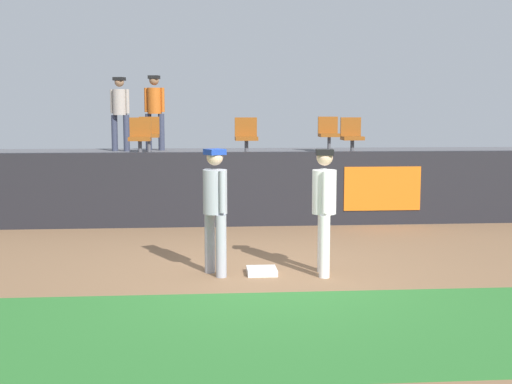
% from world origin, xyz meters
% --- Properties ---
extents(ground_plane, '(60.00, 60.00, 0.00)m').
position_xyz_m(ground_plane, '(0.00, 0.00, 0.00)').
color(ground_plane, '#846042').
extents(grass_foreground_strip, '(18.00, 2.80, 0.01)m').
position_xyz_m(grass_foreground_strip, '(0.00, -2.25, 0.00)').
color(grass_foreground_strip, '#2D722D').
rests_on(grass_foreground_strip, ground_plane).
extents(first_base, '(0.40, 0.40, 0.08)m').
position_xyz_m(first_base, '(-0.05, 0.10, 0.04)').
color(first_base, white).
rests_on(first_base, ground_plane).
extents(player_fielder_home, '(0.36, 0.53, 1.70)m').
position_xyz_m(player_fielder_home, '(0.79, 0.01, 0.98)').
color(player_fielder_home, white).
rests_on(player_fielder_home, ground_plane).
extents(player_runner_visitor, '(0.44, 0.44, 1.70)m').
position_xyz_m(player_runner_visitor, '(-0.67, 0.11, 0.98)').
color(player_runner_visitor, '#9EA3AD').
rests_on(player_runner_visitor, ground_plane).
extents(field_wall, '(18.00, 0.26, 1.42)m').
position_xyz_m(field_wall, '(0.01, 3.98, 0.71)').
color(field_wall, black).
rests_on(field_wall, ground_plane).
extents(bleacher_platform, '(18.00, 4.80, 1.22)m').
position_xyz_m(bleacher_platform, '(0.00, 6.55, 0.61)').
color(bleacher_platform, '#59595E').
rests_on(bleacher_platform, ground_plane).
extents(seat_front_right, '(0.44, 0.44, 0.84)m').
position_xyz_m(seat_front_right, '(2.35, 5.42, 1.69)').
color(seat_front_right, '#4C4C51').
rests_on(seat_front_right, bleacher_platform).
extents(seat_front_left, '(0.45, 0.44, 0.84)m').
position_xyz_m(seat_front_left, '(-2.14, 5.42, 1.69)').
color(seat_front_left, '#4C4C51').
rests_on(seat_front_left, bleacher_platform).
extents(seat_front_center, '(0.47, 0.44, 0.84)m').
position_xyz_m(seat_front_center, '(0.09, 5.42, 1.69)').
color(seat_front_center, '#4C4C51').
rests_on(seat_front_center, bleacher_platform).
extents(seat_back_left, '(0.48, 0.44, 0.84)m').
position_xyz_m(seat_back_left, '(-2.09, 7.22, 1.69)').
color(seat_back_left, '#4C4C51').
rests_on(seat_back_left, bleacher_platform).
extents(seat_back_right, '(0.48, 0.44, 0.84)m').
position_xyz_m(seat_back_right, '(2.19, 7.22, 1.69)').
color(seat_back_right, '#4C4C51').
rests_on(seat_back_right, bleacher_platform).
extents(spectator_hooded, '(0.51, 0.42, 1.84)m').
position_xyz_m(spectator_hooded, '(-2.02, 8.12, 2.29)').
color(spectator_hooded, '#33384C').
rests_on(spectator_hooded, bleacher_platform).
extents(spectator_capped, '(0.48, 0.43, 1.78)m').
position_xyz_m(spectator_capped, '(-2.83, 7.82, 2.25)').
color(spectator_capped, '#33384C').
rests_on(spectator_capped, bleacher_platform).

